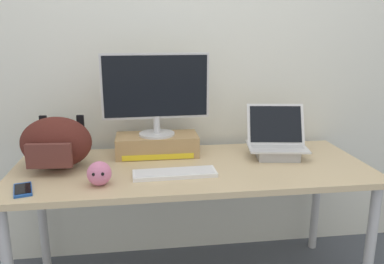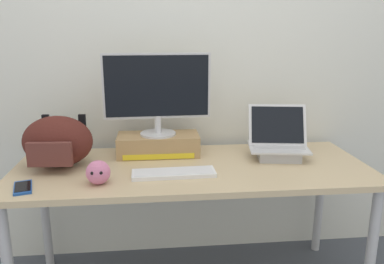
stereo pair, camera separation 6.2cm
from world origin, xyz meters
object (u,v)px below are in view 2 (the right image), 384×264
object	(u,v)px
coffee_mug	(59,144)
open_laptop	(278,147)
toner_box_yellow	(158,144)
external_keyboard	(174,173)
cell_phone	(23,187)
desktop_monitor	(157,92)
plush_toy	(98,172)
messenger_backpack	(58,142)

from	to	relation	value
coffee_mug	open_laptop	bearing A→B (deg)	-9.21
toner_box_yellow	open_laptop	bearing A→B (deg)	-10.49
open_laptop	coffee_mug	size ratio (longest dim) A/B	2.90
external_keyboard	cell_phone	size ratio (longest dim) A/B	2.40
desktop_monitor	external_keyboard	distance (m)	0.49
cell_phone	plush_toy	distance (m)	0.33
toner_box_yellow	desktop_monitor	size ratio (longest dim) A/B	0.78
messenger_backpack	coffee_mug	xyz separation A→B (m)	(-0.05, 0.22, -0.08)
messenger_backpack	desktop_monitor	bearing A→B (deg)	19.75
open_laptop	cell_phone	size ratio (longest dim) A/B	2.07
desktop_monitor	cell_phone	size ratio (longest dim) A/B	3.46
messenger_backpack	coffee_mug	world-z (taller)	messenger_backpack
toner_box_yellow	external_keyboard	xyz separation A→B (m)	(0.07, -0.34, -0.05)
cell_phone	plush_toy	bearing A→B (deg)	-11.82
desktop_monitor	plush_toy	bearing A→B (deg)	-125.82
plush_toy	messenger_backpack	bearing A→B (deg)	131.14
open_laptop	coffee_mug	bearing A→B (deg)	179.45
messenger_backpack	plush_toy	bearing A→B (deg)	-44.88
open_laptop	external_keyboard	xyz separation A→B (m)	(-0.58, -0.22, -0.05)
toner_box_yellow	open_laptop	world-z (taller)	open_laptop
open_laptop	external_keyboard	bearing A→B (deg)	-150.82
messenger_backpack	open_laptop	bearing A→B (deg)	5.20
desktop_monitor	open_laptop	xyz separation A→B (m)	(0.65, -0.12, -0.30)
coffee_mug	cell_phone	size ratio (longest dim) A/B	0.71
toner_box_yellow	desktop_monitor	bearing A→B (deg)	-87.71
desktop_monitor	messenger_backpack	world-z (taller)	desktop_monitor
desktop_monitor	coffee_mug	distance (m)	0.64
plush_toy	desktop_monitor	bearing A→B (deg)	55.85
external_keyboard	messenger_backpack	xyz separation A→B (m)	(-0.58, 0.19, 0.12)
desktop_monitor	cell_phone	world-z (taller)	desktop_monitor
toner_box_yellow	plush_toy	distance (m)	0.50
desktop_monitor	plush_toy	xyz separation A→B (m)	(-0.28, -0.41, -0.30)
toner_box_yellow	external_keyboard	size ratio (longest dim) A/B	1.12
external_keyboard	open_laptop	bearing A→B (deg)	18.84
toner_box_yellow	messenger_backpack	distance (m)	0.54
cell_phone	open_laptop	bearing A→B (deg)	-1.92
desktop_monitor	toner_box_yellow	bearing A→B (deg)	90.61
desktop_monitor	coffee_mug	bearing A→B (deg)	170.49
coffee_mug	cell_phone	world-z (taller)	coffee_mug
cell_phone	plush_toy	world-z (taller)	plush_toy
plush_toy	coffee_mug	bearing A→B (deg)	120.19
messenger_backpack	coffee_mug	distance (m)	0.24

